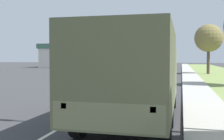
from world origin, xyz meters
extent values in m
plane|color=#38383A|center=(0.00, 40.00, 0.00)|extent=(180.00, 180.00, 0.00)
cube|color=silver|center=(0.00, 40.00, 0.00)|extent=(0.12, 120.00, 0.00)
cube|color=#ADAAA3|center=(4.50, 40.00, 0.06)|extent=(1.80, 120.00, 0.12)
cube|color=#606647|center=(2.04, 13.91, 1.50)|extent=(2.54, 2.15, 1.94)
cube|color=#4C5138|center=(2.04, 10.06, 1.75)|extent=(2.54, 5.53, 2.44)
cube|color=#606647|center=(2.04, 7.35, 0.88)|extent=(2.42, 0.10, 0.60)
cube|color=red|center=(1.08, 7.33, 1.08)|extent=(0.12, 0.06, 0.12)
cube|color=red|center=(2.99, 7.33, 1.08)|extent=(0.12, 0.06, 0.12)
cylinder|color=black|center=(0.91, 13.80, 0.50)|extent=(0.30, 1.00, 1.00)
cylinder|color=black|center=(3.16, 13.80, 0.50)|extent=(0.30, 1.00, 1.00)
cylinder|color=black|center=(0.91, 8.68, 0.50)|extent=(0.30, 1.00, 1.00)
cylinder|color=black|center=(3.16, 8.68, 0.50)|extent=(0.30, 1.00, 1.00)
cylinder|color=black|center=(0.91, 10.34, 0.50)|extent=(0.30, 1.00, 1.00)
cylinder|color=black|center=(3.16, 10.34, 0.50)|extent=(0.30, 1.00, 1.00)
cube|color=silver|center=(-1.54, 24.81, 0.53)|extent=(1.84, 4.63, 0.71)
cube|color=black|center=(-1.54, 24.90, 1.25)|extent=(1.62, 2.08, 0.73)
cylinder|color=black|center=(-2.37, 26.29, 0.32)|extent=(0.20, 0.64, 0.64)
cylinder|color=black|center=(-0.72, 26.29, 0.32)|extent=(0.20, 0.64, 0.64)
cylinder|color=black|center=(-2.37, 23.33, 0.32)|extent=(0.20, 0.64, 0.64)
cylinder|color=black|center=(-0.72, 23.33, 0.32)|extent=(0.20, 0.64, 0.64)
cube|color=silver|center=(-1.86, 32.17, 0.51)|extent=(1.88, 4.01, 0.67)
cube|color=black|center=(-1.86, 32.25, 1.19)|extent=(1.65, 1.80, 0.69)
cylinder|color=black|center=(-2.70, 33.46, 0.32)|extent=(0.20, 0.64, 0.64)
cylinder|color=black|center=(-1.02, 33.46, 0.32)|extent=(0.20, 0.64, 0.64)
cylinder|color=black|center=(-2.70, 30.89, 0.32)|extent=(0.20, 0.64, 0.64)
cylinder|color=black|center=(-1.02, 30.89, 0.32)|extent=(0.20, 0.64, 0.64)
cylinder|color=#4C3D2D|center=(6.93, 40.67, 1.87)|extent=(0.38, 0.38, 3.70)
sphere|color=olive|center=(6.93, 40.67, 4.73)|extent=(3.66, 3.66, 3.66)
cube|color=beige|center=(-17.41, 62.00, 2.08)|extent=(18.33, 10.47, 4.17)
cube|color=#3D6651|center=(-17.41, 62.00, 4.69)|extent=(19.06, 10.89, 1.04)
camera|label=1|loc=(3.53, 1.76, 2.10)|focal=45.00mm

